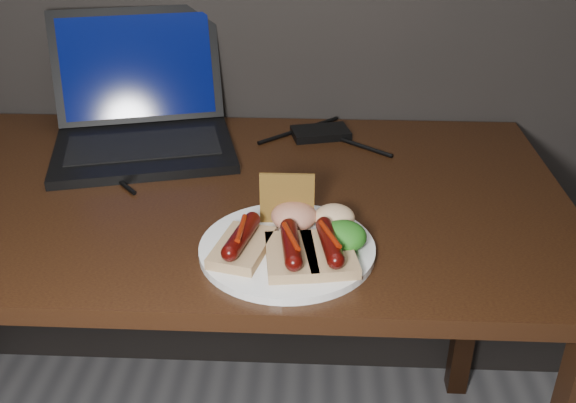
{
  "coord_description": "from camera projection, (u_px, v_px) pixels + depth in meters",
  "views": [
    {
      "loc": [
        0.26,
        0.37,
        1.28
      ],
      "look_at": [
        0.22,
        1.21,
        0.82
      ],
      "focal_mm": 40.0,
      "sensor_mm": 36.0,
      "label": 1
    }
  ],
  "objects": [
    {
      "name": "hard_drive",
      "position": [
        321.0,
        133.0,
        1.35
      ],
      "size": [
        0.13,
        0.1,
        0.02
      ],
      "primitive_type": "cube",
      "rotation": [
        0.0,
        0.0,
        0.24
      ],
      "color": "black",
      "rests_on": "desk"
    },
    {
      "name": "plate",
      "position": [
        287.0,
        248.0,
        0.96
      ],
      "size": [
        0.33,
        0.33,
        0.01
      ],
      "primitive_type": "cylinder",
      "rotation": [
        0.0,
        0.0,
        0.3
      ],
      "color": "white",
      "rests_on": "desk"
    },
    {
      "name": "desk_cables",
      "position": [
        171.0,
        149.0,
        1.29
      ],
      "size": [
        0.97,
        0.38,
        0.01
      ],
      "color": "black",
      "rests_on": "desk"
    },
    {
      "name": "desk",
      "position": [
        175.0,
        231.0,
        1.19
      ],
      "size": [
        1.4,
        0.7,
        0.75
      ],
      "color": "#331E0C",
      "rests_on": "ground"
    },
    {
      "name": "bread_sausage_center",
      "position": [
        291.0,
        251.0,
        0.91
      ],
      "size": [
        0.08,
        0.12,
        0.04
      ],
      "color": "tan",
      "rests_on": "plate"
    },
    {
      "name": "coleslaw_mound",
      "position": [
        334.0,
        217.0,
        1.0
      ],
      "size": [
        0.06,
        0.06,
        0.04
      ],
      "primitive_type": "ellipsoid",
      "color": "beige",
      "rests_on": "plate"
    },
    {
      "name": "crispbread",
      "position": [
        287.0,
        199.0,
        1.0
      ],
      "size": [
        0.08,
        0.01,
        0.08
      ],
      "primitive_type": "cube",
      "color": "olive",
      "rests_on": "plate"
    },
    {
      "name": "salsa_mound",
      "position": [
        294.0,
        216.0,
        1.0
      ],
      "size": [
        0.07,
        0.07,
        0.04
      ],
      "primitive_type": "ellipsoid",
      "color": "#9E0F10",
      "rests_on": "plate"
    },
    {
      "name": "bread_sausage_left",
      "position": [
        242.0,
        242.0,
        0.93
      ],
      "size": [
        0.1,
        0.13,
        0.04
      ],
      "color": "tan",
      "rests_on": "plate"
    },
    {
      "name": "bread_sausage_right",
      "position": [
        329.0,
        249.0,
        0.92
      ],
      "size": [
        0.09,
        0.13,
        0.04
      ],
      "color": "tan",
      "rests_on": "plate"
    },
    {
      "name": "laptop",
      "position": [
        142.0,
        118.0,
        1.3
      ],
      "size": [
        0.42,
        0.42,
        0.25
      ],
      "color": "black",
      "rests_on": "desk"
    },
    {
      "name": "salad_greens",
      "position": [
        343.0,
        236.0,
        0.94
      ],
      "size": [
        0.07,
        0.07,
        0.04
      ],
      "primitive_type": "ellipsoid",
      "color": "#185D12",
      "rests_on": "plate"
    }
  ]
}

